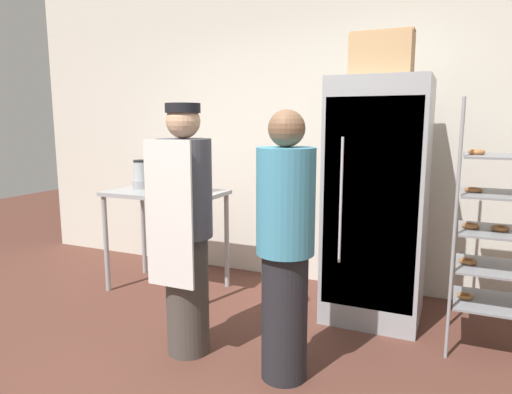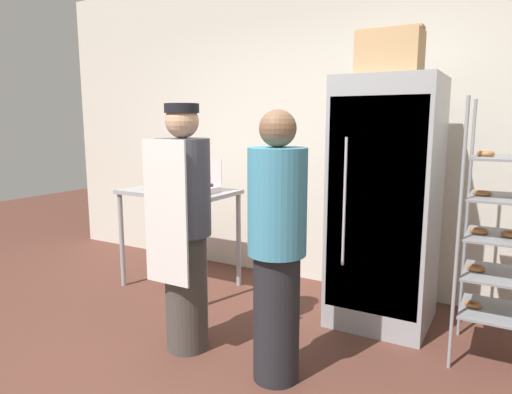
# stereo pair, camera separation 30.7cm
# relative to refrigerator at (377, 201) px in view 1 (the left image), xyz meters

# --- Properties ---
(ground_plane) EXTENTS (14.00, 14.00, 0.00)m
(ground_plane) POSITION_rel_refrigerator_xyz_m (-0.77, -1.52, -0.92)
(ground_plane) COLOR brown
(back_wall) EXTENTS (6.40, 0.12, 2.96)m
(back_wall) POSITION_rel_refrigerator_xyz_m (-0.77, 0.65, 0.55)
(back_wall) COLOR silver
(back_wall) RESTS_ON ground_plane
(refrigerator) EXTENTS (0.72, 0.72, 1.85)m
(refrigerator) POSITION_rel_refrigerator_xyz_m (0.00, 0.00, 0.00)
(refrigerator) COLOR #9EA0A5
(refrigerator) RESTS_ON ground_plane
(baking_rack) EXTENTS (0.57, 0.53, 1.68)m
(baking_rack) POSITION_rel_refrigerator_xyz_m (0.83, -0.23, -0.10)
(baking_rack) COLOR #93969B
(baking_rack) RESTS_ON ground_plane
(prep_counter) EXTENTS (1.03, 0.62, 0.91)m
(prep_counter) POSITION_rel_refrigerator_xyz_m (-1.83, -0.17, -0.13)
(prep_counter) COLOR #9EA0A5
(prep_counter) RESTS_ON ground_plane
(donut_box) EXTENTS (0.27, 0.25, 0.29)m
(donut_box) POSITION_rel_refrigerator_xyz_m (-1.55, -0.19, 0.04)
(donut_box) COLOR silver
(donut_box) RESTS_ON prep_counter
(blender_pitcher) EXTENTS (0.15, 0.15, 0.27)m
(blender_pitcher) POSITION_rel_refrigerator_xyz_m (-2.13, -0.14, 0.11)
(blender_pitcher) COLOR #99999E
(blender_pitcher) RESTS_ON prep_counter
(cardboard_storage_box) EXTENTS (0.43, 0.27, 0.32)m
(cardboard_storage_box) POSITION_rel_refrigerator_xyz_m (0.00, -0.08, 1.08)
(cardboard_storage_box) COLOR tan
(cardboard_storage_box) RESTS_ON refrigerator
(person_baker) EXTENTS (0.35, 0.37, 1.64)m
(person_baker) POSITION_rel_refrigerator_xyz_m (-1.03, -1.10, -0.07)
(person_baker) COLOR #47423D
(person_baker) RESTS_ON ground_plane
(person_customer) EXTENTS (0.34, 0.34, 1.60)m
(person_customer) POSITION_rel_refrigerator_xyz_m (-0.33, -1.13, -0.11)
(person_customer) COLOR #232328
(person_customer) RESTS_ON ground_plane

